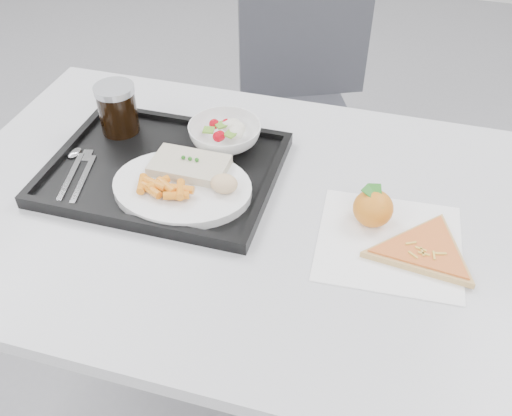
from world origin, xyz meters
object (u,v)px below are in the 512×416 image
Objects in this scene: table at (246,230)px; cola_glass at (117,108)px; pizza_slice at (425,250)px; tray at (164,170)px; salad_bowl at (225,135)px; dinner_plate at (182,188)px; chair at (295,92)px; tangerine at (373,208)px.

cola_glass is at bearing 155.92° from table.
cola_glass is 0.69m from pizza_slice.
tray is 2.96× the size of salad_bowl.
pizza_slice is at bearing -25.12° from salad_bowl.
cola_glass is (-0.21, 0.16, 0.05)m from dinner_plate.
cola_glass reaches higher than salad_bowl.
chair is 8.61× the size of cola_glass.
tray is at bearing 170.43° from pizza_slice.
chair reaches higher than pizza_slice.
table is at bearing -14.06° from tray.
dinner_plate is 0.93× the size of pizza_slice.
pizza_slice is at bearing -7.06° from table.
tangerine is at bearing -68.20° from chair.
chair is at bearing 68.75° from cola_glass.
tangerine is (0.31, -0.78, 0.25)m from chair.
dinner_plate is (0.06, -0.06, 0.02)m from tray.
salad_bowl reaches higher than dinner_plate.
salad_bowl is 1.41× the size of cola_glass.
dinner_plate is at bearing -42.78° from tray.
table is 0.15m from dinner_plate.
salad_bowl is (-0.09, 0.16, 0.11)m from table.
dinner_plate is at bearing 176.33° from pizza_slice.
tangerine reaches higher than table.
tangerine is at bearing 150.42° from pizza_slice.
dinner_plate is 0.17m from salad_bowl.
cola_glass reaches higher than table.
table is 0.81m from chair.
dinner_plate is at bearing -99.82° from salad_bowl.
salad_bowl is at bearing 80.18° from dinner_plate.
dinner_plate is at bearing -93.28° from chair.
table is 13.77× the size of tangerine.
chair is 0.87m from tangerine.
table is 0.20m from tray.
salad_bowl is 0.47m from pizza_slice.
chair is at bearing 116.21° from pizza_slice.
tangerine reaches higher than pizza_slice.
chair reaches higher than tray.
table is 2.67× the size of tray.
tangerine reaches higher than dinner_plate.
table is at bearing 172.94° from pizza_slice.
table is 4.44× the size of dinner_plate.
pizza_slice is (0.41, -0.84, 0.22)m from chair.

